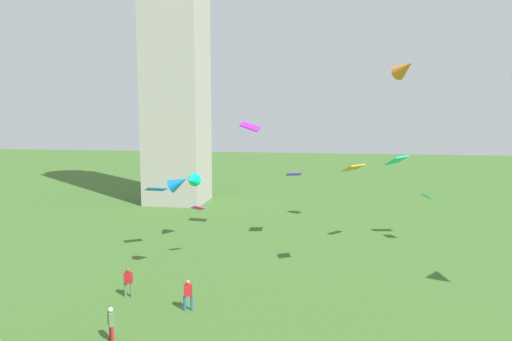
# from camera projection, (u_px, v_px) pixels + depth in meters

# --- Properties ---
(person_0) EXTENTS (0.51, 0.26, 1.64)m
(person_0) POSITION_uv_depth(u_px,v_px,m) (128.00, 281.00, 25.24)
(person_0) COLOR #51754C
(person_0) RESTS_ON ground_plane
(person_2) EXTENTS (0.49, 0.34, 1.62)m
(person_2) POSITION_uv_depth(u_px,v_px,m) (188.00, 293.00, 23.48)
(person_2) COLOR #235693
(person_2) RESTS_ON ground_plane
(person_3) EXTENTS (0.44, 0.47, 1.58)m
(person_3) POSITION_uv_depth(u_px,v_px,m) (111.00, 322.00, 20.21)
(person_3) COLOR red
(person_3) RESTS_ON ground_plane
(kite_flying_0) EXTENTS (1.61, 1.06, 0.88)m
(kite_flying_0) POSITION_uv_depth(u_px,v_px,m) (250.00, 127.00, 37.46)
(kite_flying_0) COLOR #9E1BD6
(kite_flying_1) EXTENTS (1.00, 0.96, 0.51)m
(kite_flying_1) POSITION_uv_depth(u_px,v_px,m) (198.00, 208.00, 31.73)
(kite_flying_1) COLOR #E32D97
(kite_flying_2) EXTENTS (1.10, 1.60, 1.19)m
(kite_flying_2) POSITION_uv_depth(u_px,v_px,m) (192.00, 180.00, 35.68)
(kite_flying_2) COLOR #08EDC5
(kite_flying_4) EXTENTS (1.42, 0.84, 1.26)m
(kite_flying_4) POSITION_uv_depth(u_px,v_px,m) (179.00, 182.00, 27.93)
(kite_flying_4) COLOR #0D6DB8
(kite_flying_6) EXTENTS (1.67, 1.61, 0.52)m
(kite_flying_6) POSITION_uv_depth(u_px,v_px,m) (156.00, 189.00, 33.28)
(kite_flying_6) COLOR blue
(kite_flying_7) EXTENTS (1.82, 1.90, 0.75)m
(kite_flying_7) POSITION_uv_depth(u_px,v_px,m) (397.00, 160.00, 34.35)
(kite_flying_7) COLOR #18D7A2
(kite_flying_8) EXTENTS (1.38, 1.62, 0.60)m
(kite_flying_8) POSITION_uv_depth(u_px,v_px,m) (353.00, 168.00, 27.68)
(kite_flying_8) COLOR gold
(kite_flying_9) EXTENTS (1.41, 1.81, 0.42)m
(kite_flying_9) POSITION_uv_depth(u_px,v_px,m) (294.00, 174.00, 36.58)
(kite_flying_9) COLOR #3D1DC9
(kite_flying_10) EXTENTS (2.21, 2.45, 1.84)m
(kite_flying_10) POSITION_uv_depth(u_px,v_px,m) (404.00, 68.00, 37.02)
(kite_flying_10) COLOR orange
(kite_flying_11) EXTENTS (0.96, 1.19, 0.38)m
(kite_flying_11) POSITION_uv_depth(u_px,v_px,m) (428.00, 197.00, 35.40)
(kite_flying_11) COLOR #05BA92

